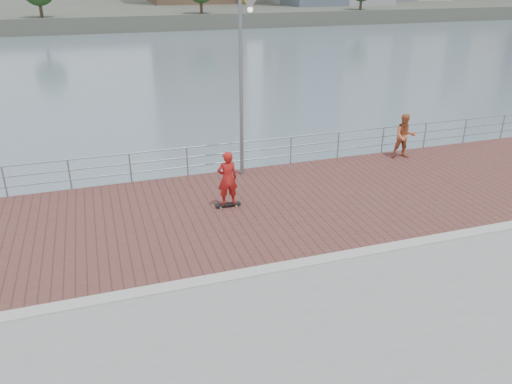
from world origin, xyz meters
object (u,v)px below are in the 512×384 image
object	(u,v)px
guardrail	(214,155)
street_lamp	(245,47)
skateboarder	(227,179)
bystander	(405,136)

from	to	relation	value
guardrail	street_lamp	bearing A→B (deg)	-46.61
skateboarder	bystander	xyz separation A→B (m)	(7.99, 2.28, -0.08)
guardrail	skateboarder	size ratio (longest dim) A/B	21.91
guardrail	bystander	world-z (taller)	bystander
street_lamp	skateboarder	xyz separation A→B (m)	(-1.25, -2.08, -3.69)
guardrail	street_lamp	size ratio (longest dim) A/B	5.92
skateboarder	bystander	world-z (taller)	skateboarder
guardrail	skateboarder	xyz separation A→B (m)	(-0.32, -3.07, 0.30)
bystander	street_lamp	bearing A→B (deg)	-160.90
street_lamp	skateboarder	size ratio (longest dim) A/B	3.70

